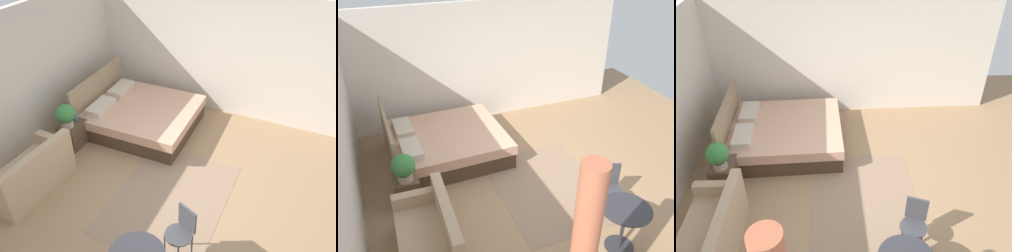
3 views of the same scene
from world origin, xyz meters
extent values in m
cube|color=#9E7A56|center=(0.00, 0.00, -0.01)|extent=(8.62, 9.07, 0.02)
cube|color=silver|center=(0.00, 3.03, 1.29)|extent=(8.62, 0.12, 2.59)
cube|color=silver|center=(2.81, 0.00, 1.29)|extent=(0.12, 6.07, 2.59)
cube|color=#93755B|center=(-0.14, 0.01, 0.00)|extent=(2.35, 1.72, 0.01)
cube|color=#473323|center=(1.45, 1.35, 0.15)|extent=(1.90, 2.08, 0.30)
cube|color=tan|center=(1.45, 1.35, 0.39)|extent=(1.94, 2.13, 0.19)
cube|color=#997F60|center=(1.42, 2.40, 0.52)|extent=(1.90, 0.11, 1.03)
cube|color=beige|center=(1.02, 2.08, 0.55)|extent=(0.67, 0.34, 0.12)
cube|color=beige|center=(1.83, 2.10, 0.55)|extent=(0.67, 0.34, 0.12)
cube|color=tan|center=(-0.90, 2.20, 0.21)|extent=(1.44, 0.75, 0.42)
cube|color=tan|center=(-0.91, 1.91, 0.63)|extent=(1.42, 0.17, 0.42)
cube|color=tan|center=(-0.26, 2.19, 0.52)|extent=(0.16, 0.72, 0.20)
cube|color=brown|center=(0.35, 2.28, 0.24)|extent=(0.49, 0.38, 0.49)
cylinder|color=tan|center=(0.25, 2.29, 0.55)|extent=(0.22, 0.22, 0.13)
sphere|color=#387F3D|center=(0.25, 2.29, 0.77)|extent=(0.36, 0.36, 0.36)
cylinder|color=slate|center=(0.47, 2.28, 0.58)|extent=(0.11, 0.11, 0.18)
cylinder|color=#3F3F44|center=(-1.14, -0.37, 0.22)|extent=(0.02, 0.02, 0.44)
cylinder|color=#3F3F44|center=(-0.90, -0.46, 0.22)|extent=(0.02, 0.02, 0.44)
cylinder|color=#3F3F44|center=(-0.99, -0.70, 0.22)|extent=(0.02, 0.02, 0.44)
cylinder|color=#3F3F44|center=(-1.06, -0.54, 0.45)|extent=(0.47, 0.47, 0.02)
cube|color=#3F3F44|center=(-0.92, -0.59, 0.64)|extent=(0.13, 0.28, 0.36)
camera|label=1|loc=(-3.63, -1.59, 4.09)|focal=36.20mm
camera|label=2|loc=(-4.50, 2.51, 3.95)|focal=39.27mm
camera|label=3|loc=(-4.00, 0.55, 4.08)|focal=36.46mm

